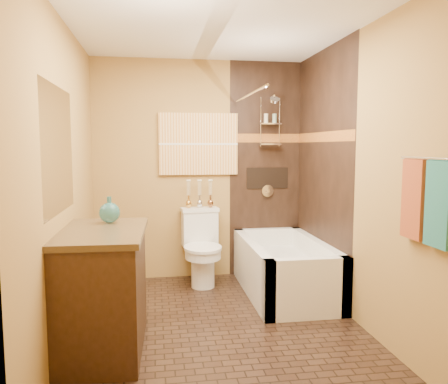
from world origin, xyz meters
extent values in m
plane|color=black|center=(0.00, 0.00, 0.00)|extent=(3.00, 3.00, 0.00)
cube|color=#9F773D|center=(-1.20, 0.00, 1.25)|extent=(0.02, 3.00, 2.50)
cube|color=#9F773D|center=(1.20, 0.00, 1.25)|extent=(0.02, 3.00, 2.50)
cube|color=#9F773D|center=(0.00, 1.50, 1.25)|extent=(2.40, 0.02, 2.50)
cube|color=#9F773D|center=(0.00, -1.50, 1.25)|extent=(2.40, 0.02, 2.50)
plane|color=silver|center=(0.00, 0.00, 2.50)|extent=(3.00, 3.00, 0.00)
cube|color=black|center=(0.78, 1.49, 1.25)|extent=(0.85, 0.01, 2.50)
cube|color=black|center=(1.19, 0.75, 1.25)|extent=(0.01, 1.50, 2.50)
cube|color=brown|center=(0.78, 1.48, 1.62)|extent=(0.85, 0.01, 0.10)
cube|color=brown|center=(1.18, 0.75, 1.62)|extent=(0.01, 1.50, 0.10)
cube|color=black|center=(0.80, 1.48, 1.15)|extent=(0.50, 0.01, 0.25)
cylinder|color=silver|center=(0.80, 1.35, 2.08)|extent=(0.02, 0.26, 0.02)
cylinder|color=silver|center=(0.80, 1.20, 2.03)|extent=(0.11, 0.11, 0.09)
cylinder|color=silver|center=(0.80, 1.47, 1.00)|extent=(0.14, 0.02, 0.14)
cylinder|color=silver|center=(0.40, 0.75, 2.02)|extent=(0.03, 1.55, 0.03)
cylinder|color=silver|center=(1.15, -1.05, 1.45)|extent=(0.02, 0.55, 0.02)
cube|color=#1F6A5F|center=(1.16, -1.18, 1.18)|extent=(0.05, 0.22, 0.52)
cube|color=#9B381C|center=(1.16, -0.92, 1.18)|extent=(0.05, 0.22, 0.52)
cube|color=orange|center=(-0.02, 1.48, 1.55)|extent=(0.90, 0.04, 0.70)
cube|color=white|center=(-1.19, -0.26, 1.50)|extent=(0.01, 1.00, 0.90)
cube|color=white|center=(0.80, 0.05, 0.28)|extent=(0.80, 0.10, 0.55)
cube|color=white|center=(0.80, 1.45, 0.28)|extent=(0.80, 0.10, 0.55)
cube|color=white|center=(0.45, 0.75, 0.28)|extent=(0.10, 1.50, 0.55)
cube|color=white|center=(1.15, 0.75, 0.28)|extent=(0.10, 1.50, 0.55)
cube|color=white|center=(0.80, 0.75, 0.17)|extent=(0.64, 1.34, 0.35)
cube|color=white|center=(-0.02, 1.39, 0.59)|extent=(0.41, 0.22, 0.40)
cube|color=white|center=(-0.02, 1.39, 0.81)|extent=(0.44, 0.24, 0.04)
cylinder|color=white|center=(-0.02, 1.08, 0.20)|extent=(0.25, 0.25, 0.40)
cylinder|color=white|center=(-0.02, 1.08, 0.38)|extent=(0.39, 0.39, 0.10)
cylinder|color=white|center=(-0.02, 1.08, 0.43)|extent=(0.41, 0.41, 0.03)
cube|color=black|center=(-0.92, -0.26, 0.44)|extent=(0.64, 1.00, 0.87)
cube|color=black|center=(-0.91, -0.26, 0.89)|extent=(0.67, 1.06, 0.04)
camera|label=1|loc=(-0.51, -3.52, 1.53)|focal=35.00mm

